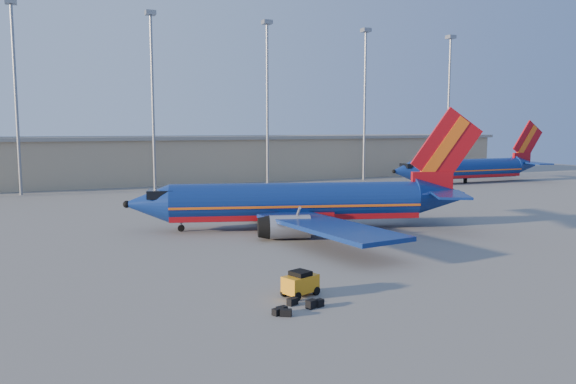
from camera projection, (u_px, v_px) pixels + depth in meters
name	position (u px, v px, depth m)	size (l,w,h in m)	color
ground	(301.00, 236.00, 52.74)	(220.00, 220.00, 0.00)	slate
terminal_building	(221.00, 157.00, 108.96)	(122.00, 16.00, 8.50)	gray
light_mast_row	(212.00, 83.00, 94.53)	(101.60, 1.60, 28.65)	gray
aircraft_main	(304.00, 203.00, 56.24)	(35.10, 33.24, 12.22)	navy
aircraft_second	(469.00, 169.00, 102.75)	(33.98, 13.25, 11.51)	navy
baggage_tug	(300.00, 283.00, 33.96)	(2.46, 1.94, 1.55)	orange
luggage_pile	(296.00, 307.00, 31.34)	(3.35, 2.22, 0.48)	black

